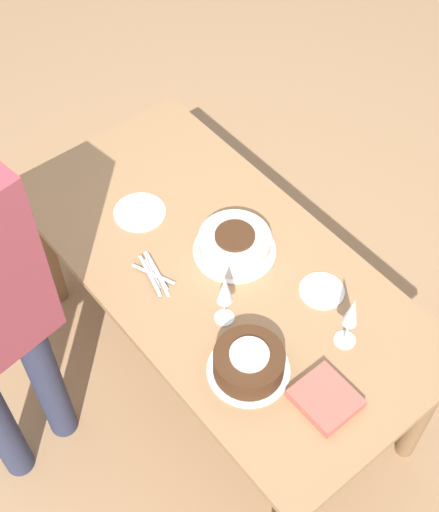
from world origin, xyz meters
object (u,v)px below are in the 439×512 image
object	(u,v)px
wine_glass_near	(351,314)
cake_center_white	(235,244)
cake_front_chocolate	(249,363)
wine_glass_far	(225,292)

from	to	relation	value
wine_glass_near	cake_center_white	bearing A→B (deg)	-175.60
cake_center_white	cake_front_chocolate	xyz separation A→B (m)	(0.39, -0.27, 0.01)
wine_glass_near	cake_front_chocolate	bearing A→B (deg)	-110.03
wine_glass_near	wine_glass_far	xyz separation A→B (m)	(-0.31, -0.25, -0.00)
cake_center_white	cake_front_chocolate	size ratio (longest dim) A/B	1.12
wine_glass_near	wine_glass_far	world-z (taller)	wine_glass_near
cake_center_white	wine_glass_far	xyz separation A→B (m)	(0.20, -0.21, 0.11)
cake_center_white	wine_glass_far	world-z (taller)	wine_glass_far
wine_glass_near	wine_glass_far	distance (m)	0.40
cake_front_chocolate	wine_glass_near	xyz separation A→B (m)	(0.11, 0.31, 0.11)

